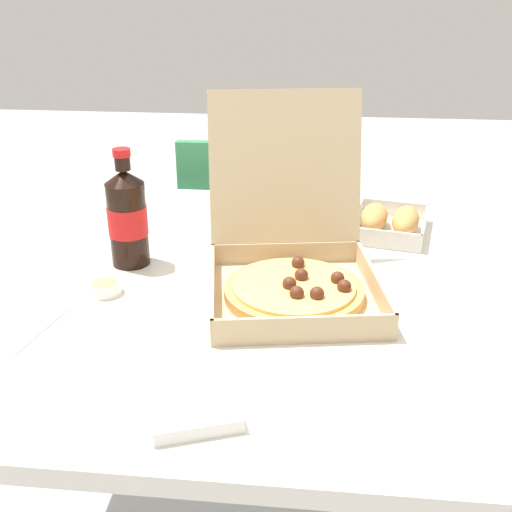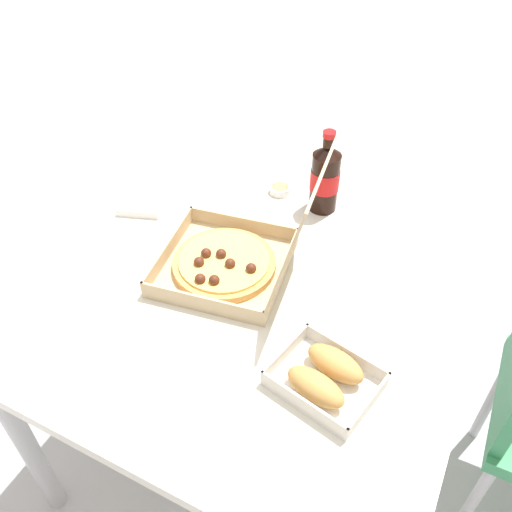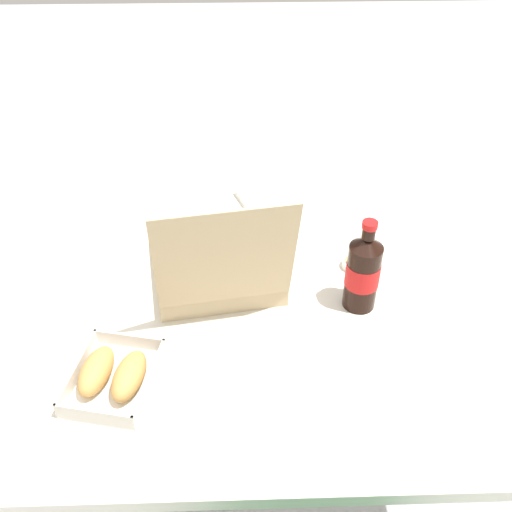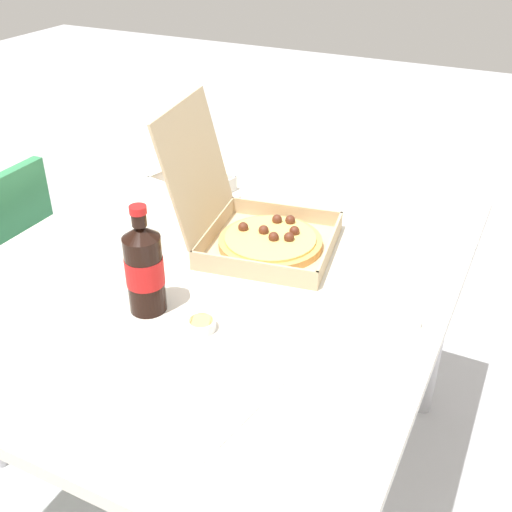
# 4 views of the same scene
# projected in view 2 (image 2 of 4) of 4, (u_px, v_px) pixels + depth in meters

# --- Properties ---
(ground_plane) EXTENTS (10.00, 10.00, 0.00)m
(ground_plane) POSITION_uv_depth(u_px,v_px,m) (268.00, 414.00, 1.81)
(ground_plane) COLOR #B2B2B7
(dining_table) EXTENTS (1.20, 0.99, 0.73)m
(dining_table) POSITION_uv_depth(u_px,v_px,m) (271.00, 273.00, 1.36)
(dining_table) COLOR silver
(dining_table) RESTS_ON ground_plane
(pizza_box_open) EXTENTS (0.33, 0.39, 0.32)m
(pizza_box_open) POSITION_uv_depth(u_px,v_px,m) (237.00, 257.00, 1.23)
(pizza_box_open) COLOR tan
(pizza_box_open) RESTS_ON dining_table
(bread_side_box) EXTENTS (0.19, 0.22, 0.06)m
(bread_side_box) POSITION_uv_depth(u_px,v_px,m) (325.00, 377.00, 1.02)
(bread_side_box) COLOR white
(bread_side_box) RESTS_ON dining_table
(cola_bottle) EXTENTS (0.07, 0.07, 0.22)m
(cola_bottle) POSITION_uv_depth(u_px,v_px,m) (325.00, 177.00, 1.37)
(cola_bottle) COLOR black
(cola_bottle) RESTS_ON dining_table
(paper_menu) EXTENTS (0.23, 0.19, 0.00)m
(paper_menu) POSITION_uv_depth(u_px,v_px,m) (270.00, 154.00, 1.62)
(paper_menu) COLOR white
(paper_menu) RESTS_ON dining_table
(napkin_pile) EXTENTS (0.14, 0.14, 0.02)m
(napkin_pile) POSITION_uv_depth(u_px,v_px,m) (143.00, 202.00, 1.44)
(napkin_pile) COLOR white
(napkin_pile) RESTS_ON dining_table
(dipping_sauce_cup) EXTENTS (0.06, 0.06, 0.02)m
(dipping_sauce_cup) POSITION_uv_depth(u_px,v_px,m) (280.00, 189.00, 1.48)
(dipping_sauce_cup) COLOR white
(dipping_sauce_cup) RESTS_ON dining_table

